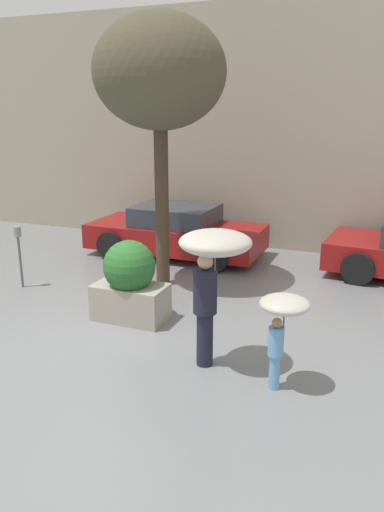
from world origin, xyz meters
name	(u,v)px	position (x,y,z in m)	size (l,w,h in m)	color
ground_plane	(89,338)	(0.00, 0.00, 0.00)	(40.00, 40.00, 0.00)	slate
building_facade	(222,129)	(0.00, 6.50, 3.00)	(18.00, 0.30, 6.00)	#9E937F
planter_box	(130,282)	(0.26, 0.94, 0.68)	(1.25, 0.89, 1.40)	#9E9384
person_adult	(212,262)	(2.10, -0.11, 1.55)	(0.97, 0.97, 1.97)	#1E1E2D
person_child	(282,316)	(3.11, -0.32, 1.02)	(0.64, 0.64, 1.27)	#669ED1
parked_car_near	(176,232)	(-0.60, 4.86, 0.59)	(4.25, 2.07, 1.24)	maroon
street_tree	(160,75)	(0.00, 2.80, 4.11)	(2.50, 2.50, 5.22)	#423323
parking_meter	(19,244)	(-2.58, 1.54, 0.91)	(0.14, 0.14, 1.26)	#595B60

